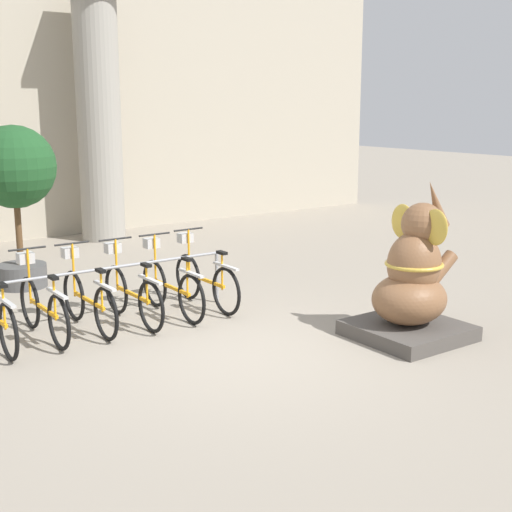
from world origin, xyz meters
The scene contains 11 objects.
ground_plane centered at (0.00, 0.00, 0.00)m, with size 60.00×60.00×0.00m, color gray.
building_facade centered at (0.00, 8.60, 3.00)m, with size 20.00×0.20×6.00m.
column_right centered at (1.64, 7.60, 2.62)m, with size 1.14×1.14×5.16m.
bike_rack centered at (-0.82, 1.95, 0.60)m, with size 3.60×0.05×0.77m.
bicycle_1 centered at (-1.71, 1.85, 0.41)m, with size 0.48×1.73×1.08m.
bicycle_2 centered at (-1.12, 1.85, 0.41)m, with size 0.48×1.73×1.08m.
bicycle_3 centered at (-0.52, 1.80, 0.41)m, with size 0.48×1.73×1.08m.
bicycle_4 centered at (0.08, 1.80, 0.41)m, with size 0.48×1.73×1.08m.
bicycle_5 centered at (0.68, 1.88, 0.41)m, with size 0.48×1.73×1.08m.
elephant_statue centered at (2.06, -0.82, 0.67)m, with size 1.28×1.28×1.99m.
potted_tree centered at (-1.13, 4.53, 1.76)m, with size 1.29×1.29×2.57m.
Camera 1 is at (-4.53, -6.67, 2.90)m, focal length 50.00 mm.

